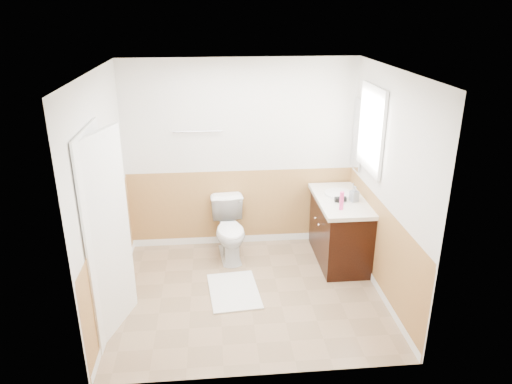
{
  "coord_description": "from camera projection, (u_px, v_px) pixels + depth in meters",
  "views": [
    {
      "loc": [
        -0.36,
        -4.65,
        3.09
      ],
      "look_at": [
        0.1,
        0.25,
        1.15
      ],
      "focal_mm": 33.46,
      "sensor_mm": 36.0,
      "label": 1
    }
  ],
  "objects": [
    {
      "name": "tp_holder_bar",
      "position": [
        234.0,
        197.0,
        6.34
      ],
      "size": [
        0.14,
        0.02,
        0.02
      ],
      "primitive_type": "cylinder",
      "rotation": [
        0.0,
        1.57,
        0.0
      ],
      "color": "silver",
      "rests_on": "wall_back"
    },
    {
      "name": "door_frame",
      "position": [
        99.0,
        236.0,
        4.55
      ],
      "size": [
        0.02,
        0.92,
        2.1
      ],
      "primitive_type": "cube",
      "color": "white",
      "rests_on": "wall_left"
    },
    {
      "name": "floor",
      "position": [
        249.0,
        293.0,
        5.47
      ],
      "size": [
        3.0,
        3.0,
        0.0
      ],
      "primitive_type": "plane",
      "color": "#8C7051",
      "rests_on": "ground"
    },
    {
      "name": "wainscot_back",
      "position": [
        242.0,
        209.0,
        6.48
      ],
      "size": [
        3.0,
        0.0,
        3.0
      ],
      "primitive_type": "plane",
      "rotation": [
        1.57,
        0.0,
        0.0
      ],
      "color": "tan",
      "rests_on": "floor"
    },
    {
      "name": "door_knob",
      "position": [
        120.0,
        228.0,
        4.9
      ],
      "size": [
        0.06,
        0.06,
        0.06
      ],
      "primitive_type": "sphere",
      "color": "silver",
      "rests_on": "door"
    },
    {
      "name": "lotion_bottle",
      "position": [
        342.0,
        201.0,
        5.55
      ],
      "size": [
        0.05,
        0.05,
        0.22
      ],
      "primitive_type": "cylinder",
      "color": "#EE3D8A",
      "rests_on": "countertop"
    },
    {
      "name": "door",
      "position": [
        107.0,
        237.0,
        4.56
      ],
      "size": [
        0.29,
        0.78,
        2.04
      ],
      "primitive_type": "cube",
      "rotation": [
        0.0,
        0.0,
        -0.31
      ],
      "color": "white",
      "rests_on": "wall_left"
    },
    {
      "name": "wall_front",
      "position": [
        262.0,
        251.0,
        3.81
      ],
      "size": [
        3.0,
        0.0,
        3.0
      ],
      "primitive_type": "plane",
      "rotation": [
        -1.57,
        0.0,
        0.0
      ],
      "color": "silver",
      "rests_on": "floor"
    },
    {
      "name": "vanity_cabinet",
      "position": [
        340.0,
        231.0,
        6.07
      ],
      "size": [
        0.55,
        1.1,
        0.8
      ],
      "primitive_type": "cube",
      "color": "black",
      "rests_on": "floor"
    },
    {
      "name": "vanity_knob_left",
      "position": [
        319.0,
        225.0,
        5.9
      ],
      "size": [
        0.03,
        0.03,
        0.03
      ],
      "primitive_type": "sphere",
      "color": "silver",
      "rests_on": "vanity_cabinet"
    },
    {
      "name": "window_glass",
      "position": [
        373.0,
        129.0,
        5.5
      ],
      "size": [
        0.01,
        0.7,
        0.9
      ],
      "primitive_type": "cube",
      "color": "white",
      "rests_on": "wall_right"
    },
    {
      "name": "soap_dispenser",
      "position": [
        354.0,
        194.0,
        5.79
      ],
      "size": [
        0.11,
        0.11,
        0.2
      ],
      "primitive_type": "imported",
      "rotation": [
        0.0,
        0.0,
        0.34
      ],
      "color": "gray",
      "rests_on": "countertop"
    },
    {
      "name": "bath_mat",
      "position": [
        234.0,
        291.0,
        5.5
      ],
      "size": [
        0.62,
        0.85,
        0.02
      ],
      "primitive_type": "cube",
      "rotation": [
        0.0,
        0.0,
        0.09
      ],
      "color": "white",
      "rests_on": "floor"
    },
    {
      "name": "countertop",
      "position": [
        341.0,
        200.0,
        5.91
      ],
      "size": [
        0.6,
        1.15,
        0.05
      ],
      "primitive_type": "cube",
      "color": "silver",
      "rests_on": "vanity_cabinet"
    },
    {
      "name": "towel_bar",
      "position": [
        197.0,
        132.0,
        5.99
      ],
      "size": [
        0.62,
        0.02,
        0.02
      ],
      "primitive_type": "cylinder",
      "rotation": [
        0.0,
        1.57,
        0.0
      ],
      "color": "silver",
      "rests_on": "wall_back"
    },
    {
      "name": "faucet",
      "position": [
        353.0,
        188.0,
        6.03
      ],
      "size": [
        0.02,
        0.02,
        0.14
      ],
      "primitive_type": "cylinder",
      "color": "silver",
      "rests_on": "countertop"
    },
    {
      "name": "mirror_panel",
      "position": [
        357.0,
        135.0,
        6.05
      ],
      "size": [
        0.02,
        0.35,
        0.9
      ],
      "primitive_type": "cube",
      "color": "silver",
      "rests_on": "wall_right"
    },
    {
      "name": "wainscot_left",
      "position": [
        112.0,
        261.0,
        5.16
      ],
      "size": [
        0.0,
        2.6,
        2.6
      ],
      "primitive_type": "plane",
      "rotation": [
        1.57,
        0.0,
        1.57
      ],
      "color": "tan",
      "rests_on": "floor"
    },
    {
      "name": "toilet",
      "position": [
        230.0,
        230.0,
        6.15
      ],
      "size": [
        0.49,
        0.78,
        0.76
      ],
      "primitive_type": "imported",
      "rotation": [
        0.0,
        0.0,
        0.09
      ],
      "color": "white",
      "rests_on": "floor"
    },
    {
      "name": "hair_dryer_body",
      "position": [
        340.0,
        199.0,
        5.79
      ],
      "size": [
        0.14,
        0.07,
        0.07
      ],
      "primitive_type": "cylinder",
      "rotation": [
        0.0,
        1.57,
        0.0
      ],
      "color": "black",
      "rests_on": "countertop"
    },
    {
      "name": "wall_back",
      "position": [
        241.0,
        156.0,
        6.22
      ],
      "size": [
        3.0,
        0.0,
        3.0
      ],
      "primitive_type": "plane",
      "rotation": [
        1.57,
        0.0,
        0.0
      ],
      "color": "silver",
      "rests_on": "floor"
    },
    {
      "name": "tp_sheet",
      "position": [
        234.0,
        205.0,
        6.38
      ],
      "size": [
        0.1,
        0.01,
        0.16
      ],
      "primitive_type": "cube",
      "color": "white",
      "rests_on": "tp_roll"
    },
    {
      "name": "wainscot_front",
      "position": [
        261.0,
        328.0,
        4.1
      ],
      "size": [
        3.0,
        0.0,
        3.0
      ],
      "primitive_type": "plane",
      "rotation": [
        -1.57,
        0.0,
        0.0
      ],
      "color": "tan",
      "rests_on": "floor"
    },
    {
      "name": "hair_dryer_handle",
      "position": [
        338.0,
        202.0,
        5.79
      ],
      "size": [
        0.03,
        0.03,
        0.07
      ],
      "primitive_type": "cylinder",
      "color": "black",
      "rests_on": "countertop"
    },
    {
      "name": "vanity_knob_right",
      "position": [
        315.0,
        218.0,
        6.08
      ],
      "size": [
        0.03,
        0.03,
        0.03
      ],
      "primitive_type": "sphere",
      "color": "silver",
      "rests_on": "vanity_cabinet"
    },
    {
      "name": "wall_right",
      "position": [
        387.0,
        187.0,
        5.14
      ],
      "size": [
        0.0,
        3.0,
        3.0
      ],
      "primitive_type": "plane",
      "rotation": [
        1.57,
        0.0,
        -1.57
      ],
      "color": "silver",
      "rests_on": "floor"
    },
    {
      "name": "window_frame",
      "position": [
        371.0,
        129.0,
        5.5
      ],
      "size": [
        0.04,
        0.8,
        1.0
      ],
      "primitive_type": "cube",
      "color": "white",
      "rests_on": "wall_right"
    },
    {
      "name": "wall_left",
      "position": [
        103.0,
        197.0,
        4.88
      ],
      "size": [
        0.0,
        3.0,
        3.0
      ],
      "primitive_type": "plane",
      "rotation": [
        1.57,
        0.0,
        1.57
      ],
      "color": "silver",
      "rests_on": "floor"
    },
    {
      "name": "sink_basin",
      "position": [
        339.0,
        193.0,
        6.04
      ],
      "size": [
        0.36,
        0.36,
        0.02
      ],
      "primitive_type": "cylinder",
      "color": "white",
      "rests_on": "countertop"
    },
    {
      "name": "ceiling",
      "position": [
        248.0,
        71.0,
        4.56
      ],
      "size": [
        3.0,
        3.0,
        0.0
      ],
      "primitive_type": "plane",
      "rotation": [
        3.14,
        0.0,
        0.0
      ],
      "color": "white",
      "rests_on": "floor"
    },
    {
      "name": "wainscot_right",
      "position": [
        379.0,
        249.0,
        5.42
      ],
      "size": [
        0.0,
        2.6,
        2.6
      ],
      "primitive_type": "plane",
      "rotation": [
        1.57,
        0.0,
        -1.57
      ],
      "color": "tan",
      "rests_on": "floor"
    },
    {
      "name": "tp_roll",
      "position": [
        234.0,
        197.0,
        6.34
      ],
      "size": [
        0.1,
        0.11,
        0.11
      ],
      "primitive_type": "cylinder",
      "rotation": [
        0.0,
        1.57,
        0.0
      ],
      "color": "white",
      "rests_on": "tp_holder_bar"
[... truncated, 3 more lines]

